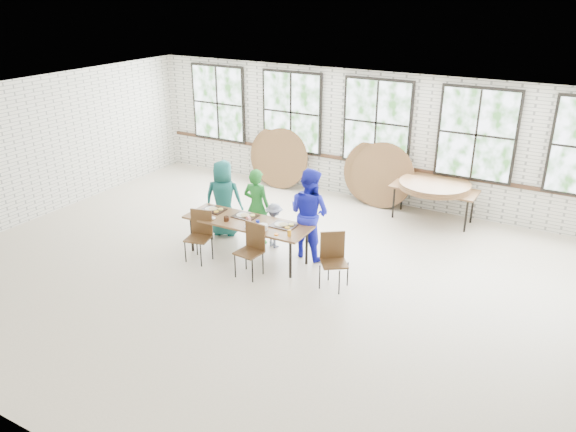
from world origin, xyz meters
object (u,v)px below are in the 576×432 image
object	(u,v)px
dining_table	(247,224)
chair_near_right	(252,245)
storage_table	(434,190)
chair_near_left	(200,231)

from	to	relation	value
dining_table	chair_near_right	bearing A→B (deg)	-50.72
storage_table	chair_near_right	bearing A→B (deg)	-116.67
chair_near_left	chair_near_right	size ratio (longest dim) A/B	1.00
dining_table	chair_near_right	size ratio (longest dim) A/B	2.54
chair_near_left	chair_near_right	bearing A→B (deg)	-14.41
dining_table	chair_near_left	size ratio (longest dim) A/B	2.54
dining_table	storage_table	world-z (taller)	same
chair_near_right	storage_table	world-z (taller)	chair_near_right
dining_table	storage_table	distance (m)	4.26
chair_near_left	chair_near_right	world-z (taller)	same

